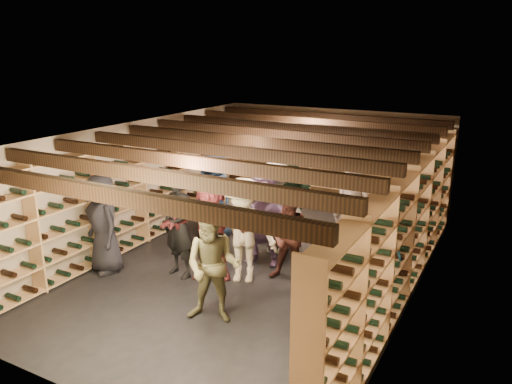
{
  "coord_description": "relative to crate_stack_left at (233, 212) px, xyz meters",
  "views": [
    {
      "loc": [
        3.97,
        -7.26,
        3.78
      ],
      "look_at": [
        -0.07,
        0.2,
        1.32
      ],
      "focal_mm": 35.0,
      "sensor_mm": 36.0,
      "label": 1
    }
  ],
  "objects": [
    {
      "name": "wine_rack_left",
      "position": [
        -1.32,
        -1.36,
        0.65
      ],
      "size": [
        0.32,
        7.5,
        2.15
      ],
      "color": "tan",
      "rests_on": "ground"
    },
    {
      "name": "wine_rack_right",
      "position": [
        3.82,
        -1.36,
        0.65
      ],
      "size": [
        0.32,
        7.5,
        2.15
      ],
      "color": "tan",
      "rests_on": "ground"
    },
    {
      "name": "ceiling",
      "position": [
        1.25,
        -1.36,
        1.98
      ],
      "size": [
        5.5,
        8.0,
        0.01
      ],
      "primitive_type": "cube",
      "color": "beige",
      "rests_on": "walls"
    },
    {
      "name": "person_6",
      "position": [
        -0.1,
        -0.55,
        0.5
      ],
      "size": [
        1.0,
        0.75,
        1.86
      ],
      "primitive_type": "imported",
      "rotation": [
        0.0,
        0.0,
        -0.18
      ],
      "color": "#1B2E4A",
      "rests_on": "ground"
    },
    {
      "name": "ground",
      "position": [
        1.25,
        -1.36,
        -0.42
      ],
      "size": [
        8.0,
        8.0,
        0.0
      ],
      "primitive_type": "plane",
      "color": "black",
      "rests_on": "ground"
    },
    {
      "name": "person_3",
      "position": [
        1.37,
        -1.96,
        0.46
      ],
      "size": [
        1.29,
        0.98,
        1.77
      ],
      "primitive_type": "imported",
      "rotation": [
        0.0,
        0.0,
        0.31
      ],
      "color": "#C2B694",
      "rests_on": "ground"
    },
    {
      "name": "wine_rack_back",
      "position": [
        1.25,
        2.47,
        0.65
      ],
      "size": [
        4.7,
        0.3,
        2.15
      ],
      "color": "tan",
      "rests_on": "ground"
    },
    {
      "name": "person_8",
      "position": [
        2.07,
        -1.58,
        0.34
      ],
      "size": [
        0.84,
        0.71,
        1.54
      ],
      "primitive_type": "imported",
      "rotation": [
        0.0,
        0.0,
        0.18
      ],
      "color": "#47231D",
      "rests_on": "ground"
    },
    {
      "name": "person_0",
      "position": [
        -0.93,
        -2.77,
        0.45
      ],
      "size": [
        1.01,
        0.85,
        1.75
      ],
      "primitive_type": "imported",
      "rotation": [
        0.0,
        0.0,
        -0.41
      ],
      "color": "black",
      "rests_on": "ground"
    },
    {
      "name": "crate_loose",
      "position": [
        2.51,
        0.83,
        -0.34
      ],
      "size": [
        0.56,
        0.44,
        0.17
      ],
      "primitive_type": "cube",
      "rotation": [
        0.0,
        0.0,
        0.23
      ],
      "color": "tan",
      "rests_on": "ground"
    },
    {
      "name": "person_10",
      "position": [
        1.36,
        -0.06,
        0.52
      ],
      "size": [
        1.19,
        0.73,
        1.89
      ],
      "primitive_type": "imported",
      "rotation": [
        0.0,
        0.0,
        -0.26
      ],
      "color": "#2B513C",
      "rests_on": "ground"
    },
    {
      "name": "person_7",
      "position": [
        2.72,
        -0.42,
        0.49
      ],
      "size": [
        0.72,
        0.52,
        1.82
      ],
      "primitive_type": "imported",
      "rotation": [
        0.0,
        0.0,
        0.14
      ],
      "color": "gray",
      "rests_on": "ground"
    },
    {
      "name": "person_1",
      "position": [
        0.32,
        -2.3,
        0.48
      ],
      "size": [
        0.74,
        0.56,
        1.81
      ],
      "primitive_type": "imported",
      "rotation": [
        0.0,
        0.0,
        -0.21
      ],
      "color": "black",
      "rests_on": "ground"
    },
    {
      "name": "person_9",
      "position": [
        1.31,
        -0.61,
        0.47
      ],
      "size": [
        1.26,
        0.87,
        1.79
      ],
      "primitive_type": "imported",
      "rotation": [
        0.0,
        0.0,
        0.18
      ],
      "color": "#A19D92",
      "rests_on": "ground"
    },
    {
      "name": "ceiling_joists",
      "position": [
        1.25,
        -1.36,
        1.84
      ],
      "size": [
        5.4,
        7.12,
        0.18
      ],
      "color": "black",
      "rests_on": "ground"
    },
    {
      "name": "walls",
      "position": [
        1.25,
        -1.36,
        0.78
      ],
      "size": [
        5.52,
        8.02,
        2.4
      ],
      "color": "tan",
      "rests_on": "ground"
    },
    {
      "name": "crate_stack_right",
      "position": [
        1.14,
        -0.06,
        -0.25
      ],
      "size": [
        0.55,
        0.41,
        0.34
      ],
      "rotation": [
        0.0,
        0.0,
        0.17
      ],
      "color": "tan",
      "rests_on": "ground"
    },
    {
      "name": "crate_stack_left",
      "position": [
        0.0,
        0.0,
        0.0
      ],
      "size": [
        0.52,
        0.37,
        0.85
      ],
      "rotation": [
        0.0,
        0.0,
        -0.07
      ],
      "color": "tan",
      "rests_on": "ground"
    },
    {
      "name": "person_5",
      "position": [
        0.84,
        -2.1,
        0.47
      ],
      "size": [
        1.73,
        1.12,
        1.78
      ],
      "primitive_type": "imported",
      "rotation": [
        0.0,
        0.0,
        0.39
      ],
      "color": "maroon",
      "rests_on": "ground"
    },
    {
      "name": "person_11",
      "position": [
        1.31,
        -1.16,
        0.43
      ],
      "size": [
        1.63,
        0.64,
        1.71
      ],
      "primitive_type": "imported",
      "rotation": [
        0.0,
        0.0,
        0.09
      ],
      "color": "#84669B",
      "rests_on": "ground"
    },
    {
      "name": "person_2",
      "position": [
        1.64,
        -3.27,
        0.41
      ],
      "size": [
        0.96,
        0.83,
        1.67
      ],
      "primitive_type": "imported",
      "rotation": [
        0.0,
        0.0,
        0.28
      ],
      "color": "brown",
      "rests_on": "ground"
    },
    {
      "name": "person_12",
      "position": [
        3.43,
        -0.06,
        0.36
      ],
      "size": [
        0.89,
        0.71,
        1.57
      ],
      "primitive_type": "imported",
      "rotation": [
        0.0,
        0.0,
        0.32
      ],
      "color": "#333337",
      "rests_on": "ground"
    },
    {
      "name": "person_4",
      "position": [
        3.43,
        -1.92,
        0.45
      ],
      "size": [
        1.05,
        0.5,
        1.74
      ],
      "primitive_type": "imported",
      "rotation": [
        0.0,
        0.0,
        0.07
      ],
      "color": "#246286",
      "rests_on": "ground"
    }
  ]
}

